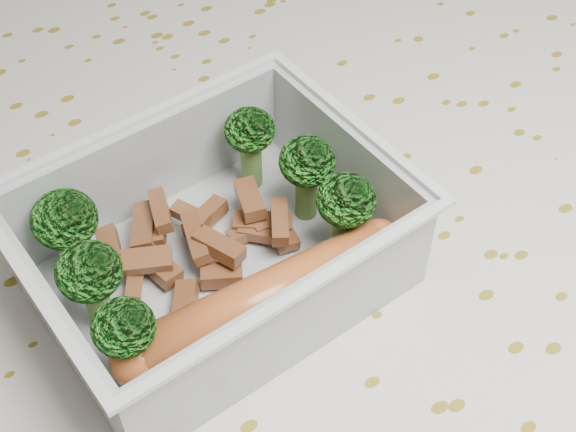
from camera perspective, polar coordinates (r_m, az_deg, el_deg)
dining_table at (r=0.54m, az=0.11°, el=-8.76°), size 1.40×0.90×0.75m
tablecloth at (r=0.50m, az=0.11°, el=-5.63°), size 1.46×0.96×0.19m
lunch_container at (r=0.44m, az=-5.20°, el=-2.61°), size 0.21×0.17×0.07m
broccoli_florets at (r=0.43m, az=-6.66°, el=-0.35°), size 0.17×0.12×0.06m
meat_pile at (r=0.46m, az=-5.95°, el=-1.56°), size 0.11×0.09×0.03m
sausage at (r=0.42m, az=-1.60°, el=-5.91°), size 0.17×0.03×0.03m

